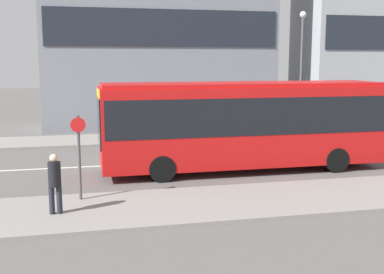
{
  "coord_description": "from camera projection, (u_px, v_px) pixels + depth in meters",
  "views": [
    {
      "loc": [
        -2.44,
        -19.53,
        4.25
      ],
      "look_at": [
        1.67,
        -1.66,
        1.34
      ],
      "focal_mm": 45.0,
      "sensor_mm": 36.0,
      "label": 1
    }
  ],
  "objects": [
    {
      "name": "pedestrian_near_stop",
      "position": [
        55.0,
        180.0,
        12.96
      ],
      "size": [
        0.35,
        0.34,
        1.65
      ],
      "rotation": [
        0.0,
        0.0,
        -0.0
      ],
      "color": "#23232D",
      "rests_on": "sidewalk_near"
    },
    {
      "name": "sidewalk_near",
      "position": [
        171.0,
        206.0,
        13.98
      ],
      "size": [
        44.0,
        3.5,
        0.13
      ],
      "color": "gray",
      "rests_on": "ground_plane"
    },
    {
      "name": "bus_stop_sign",
      "position": [
        79.0,
        151.0,
        14.21
      ],
      "size": [
        0.44,
        0.12,
        2.54
      ],
      "color": "#4C4C51",
      "rests_on": "sidewalk_near"
    },
    {
      "name": "lane_centerline",
      "position": [
        144.0,
        164.0,
        20.0
      ],
      "size": [
        41.8,
        0.16,
        0.01
      ],
      "color": "silver",
      "rests_on": "ground_plane"
    },
    {
      "name": "parked_car_0",
      "position": [
        342.0,
        130.0,
        25.5
      ],
      "size": [
        4.0,
        1.72,
        1.3
      ],
      "color": "navy",
      "rests_on": "ground_plane"
    },
    {
      "name": "street_lamp",
      "position": [
        301.0,
        60.0,
        26.92
      ],
      "size": [
        0.36,
        0.36,
        6.82
      ],
      "color": "#4C4C51",
      "rests_on": "sidewalk_far"
    },
    {
      "name": "sidewalk_far",
      "position": [
        129.0,
        139.0,
        26.01
      ],
      "size": [
        44.0,
        3.5,
        0.13
      ],
      "color": "gray",
      "rests_on": "ground_plane"
    },
    {
      "name": "ground_plane",
      "position": [
        144.0,
        164.0,
        20.0
      ],
      "size": [
        120.0,
        120.0,
        0.0
      ],
      "primitive_type": "plane",
      "color": "#595654"
    },
    {
      "name": "city_bus",
      "position": [
        243.0,
        120.0,
        18.61
      ],
      "size": [
        10.99,
        2.62,
        3.43
      ],
      "rotation": [
        0.0,
        0.0,
        0.01
      ],
      "color": "red",
      "rests_on": "ground_plane"
    }
  ]
}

